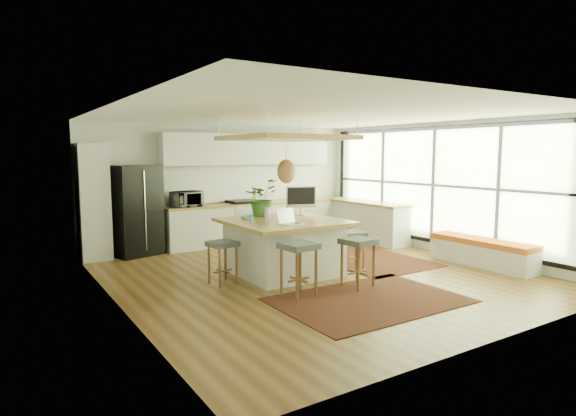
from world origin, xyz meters
TOP-DOWN VIEW (x-y plane):
  - floor at (0.00, 0.00)m, footprint 7.00×7.00m
  - ceiling at (0.00, 0.00)m, footprint 7.00×7.00m
  - wall_back at (0.00, 3.50)m, footprint 6.50×0.00m
  - wall_front at (0.00, -3.50)m, footprint 6.50×0.00m
  - wall_left at (-3.25, 0.00)m, footprint 0.00×7.00m
  - wall_right at (3.25, 0.00)m, footprint 0.00×7.00m
  - window_wall at (3.22, 0.00)m, footprint 0.10×6.20m
  - pantry at (-2.95, 3.18)m, footprint 0.55×0.60m
  - back_counter_base at (0.55, 3.18)m, footprint 4.20×0.60m
  - back_counter_top at (0.55, 3.18)m, footprint 4.24×0.64m
  - backsplash at (0.55, 3.48)m, footprint 4.20×0.02m
  - upper_cabinets at (0.55, 3.32)m, footprint 4.20×0.34m
  - range at (0.30, 3.18)m, footprint 0.76×0.62m
  - right_counter_base at (2.93, 2.00)m, footprint 0.60×2.50m
  - right_counter_top at (2.93, 2.00)m, footprint 0.64×2.54m
  - window_bench at (2.95, -1.20)m, footprint 0.52×2.00m
  - ceiling_panel at (-0.30, 0.40)m, footprint 1.86×1.86m
  - rug_near at (-0.22, -1.65)m, footprint 2.60×1.80m
  - rug_right at (1.50, 0.38)m, footprint 1.80×2.60m
  - fridge at (-2.16, 3.16)m, footprint 1.07×0.93m
  - island at (-0.43, 0.29)m, footprint 1.85×1.85m
  - stool_near_left at (-0.94, -0.95)m, footprint 0.51×0.51m
  - stool_near_right at (0.09, -1.05)m, footprint 0.50×0.50m
  - stool_right_front at (0.74, -0.13)m, footprint 0.49×0.49m
  - stool_right_back at (0.88, 0.71)m, footprint 0.46×0.46m
  - stool_left_side at (-1.60, 0.22)m, footprint 0.46×0.46m
  - laptop at (-0.58, -0.19)m, footprint 0.43×0.45m
  - monitor at (0.20, 0.68)m, footprint 0.62×0.37m
  - microwave at (-1.09, 3.13)m, footprint 0.65×0.44m
  - island_plant at (-0.49, 0.95)m, footprint 0.82×0.86m
  - island_bowl at (-0.91, 0.72)m, footprint 0.26×0.26m
  - island_bottle_0 at (-0.98, 0.39)m, footprint 0.07×0.07m
  - island_bottle_1 at (-0.83, 0.14)m, footprint 0.07×0.07m

SIDE VIEW (x-z plane):
  - floor at x=0.00m, z-range 0.00..0.00m
  - rug_near at x=-0.22m, z-range 0.00..0.01m
  - rug_right at x=1.50m, z-range 0.00..0.01m
  - window_bench at x=2.95m, z-range 0.00..0.50m
  - stool_near_left at x=-0.94m, z-range -0.04..0.75m
  - stool_near_right at x=0.09m, z-range -0.03..0.74m
  - stool_right_front at x=0.74m, z-range 0.01..0.70m
  - stool_right_back at x=0.88m, z-range 0.04..0.67m
  - stool_left_side at x=-1.60m, z-range 0.01..0.70m
  - back_counter_base at x=0.55m, z-range 0.00..0.88m
  - right_counter_base at x=2.93m, z-range 0.00..0.88m
  - island at x=-0.43m, z-range 0.00..0.93m
  - range at x=0.30m, z-range 0.00..1.00m
  - back_counter_top at x=0.55m, z-range 0.88..0.93m
  - right_counter_top at x=2.93m, z-range 0.88..0.93m
  - fridge at x=-2.16m, z-range 0.01..1.84m
  - island_bowl at x=-0.91m, z-range 0.93..0.98m
  - island_bottle_0 at x=-0.98m, z-range 0.93..1.12m
  - island_bottle_1 at x=-0.83m, z-range 0.93..1.12m
  - laptop at x=-0.58m, z-range 0.92..1.18m
  - pantry at x=-2.95m, z-range 0.00..2.25m
  - microwave at x=-1.09m, z-range 0.93..1.33m
  - monitor at x=0.20m, z-range 0.92..1.46m
  - island_plant at x=-0.49m, z-range 0.93..1.45m
  - wall_back at x=0.00m, z-range -1.90..4.60m
  - wall_front at x=0.00m, z-range -1.90..4.60m
  - wall_left at x=-3.25m, z-range -2.15..4.85m
  - wall_right at x=3.25m, z-range -2.15..4.85m
  - backsplash at x=0.55m, z-range 0.95..1.75m
  - window_wall at x=3.22m, z-range 0.10..2.70m
  - ceiling_panel at x=-0.30m, z-range 1.65..2.45m
  - upper_cabinets at x=0.55m, z-range 1.80..2.50m
  - ceiling at x=0.00m, z-range 2.70..2.70m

